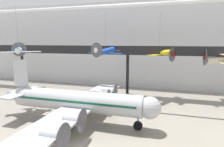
% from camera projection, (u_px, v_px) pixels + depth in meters
% --- Properties ---
extents(hangar_back_wall, '(140.00, 3.00, 23.11)m').
position_uv_depth(hangar_back_wall, '(135.00, 45.00, 54.81)').
color(hangar_back_wall, silver).
rests_on(hangar_back_wall, ground).
extents(mezzanine_walkway, '(110.00, 3.20, 11.54)m').
position_uv_depth(mezzanine_walkway, '(127.00, 53.00, 45.93)').
color(mezzanine_walkway, black).
rests_on(mezzanine_walkway, ground).
extents(ceiling_truss_beam, '(120.00, 0.60, 0.60)m').
position_uv_depth(ceiling_truss_beam, '(118.00, 6.00, 37.03)').
color(ceiling_truss_beam, silver).
extents(airliner_silver_main, '(26.18, 29.57, 9.58)m').
position_uv_depth(airliner_silver_main, '(76.00, 101.00, 30.72)').
color(airliner_silver_main, '#B7BABF').
rests_on(airliner_silver_main, ground).
extents(suspended_plane_blue_trainer, '(8.44, 7.18, 9.38)m').
position_uv_depth(suspended_plane_blue_trainer, '(106.00, 51.00, 43.03)').
color(suspended_plane_blue_trainer, '#1E4CAD').
extents(suspended_plane_white_twin, '(6.57, 6.28, 9.01)m').
position_uv_depth(suspended_plane_white_twin, '(19.00, 50.00, 35.41)').
color(suspended_plane_white_twin, silver).
extents(suspended_plane_yellow_lowwing, '(7.10, 8.02, 10.27)m').
position_uv_depth(suspended_plane_yellow_lowwing, '(159.00, 53.00, 43.03)').
color(suspended_plane_yellow_lowwing, yellow).
extents(suspended_plane_cream_biplane, '(7.88, 9.64, 10.89)m').
position_uv_depth(suspended_plane_cream_biplane, '(224.00, 59.00, 39.44)').
color(suspended_plane_cream_biplane, beige).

